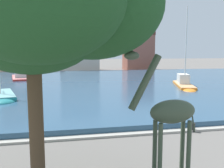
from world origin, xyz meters
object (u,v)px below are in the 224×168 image
sailboat_orange (184,85)px  sailboat_teal (1,98)px  shade_tree (33,9)px  mooring_bollard (193,127)px  sailboat_red (20,77)px  giraffe_statue (169,114)px

sailboat_orange → sailboat_teal: bearing=-169.3°
sailboat_teal → sailboat_orange: bearing=10.7°
shade_tree → mooring_bollard: (7.79, 4.45, -5.36)m
sailboat_orange → sailboat_teal: 19.37m
sailboat_red → sailboat_teal: bearing=-86.6°
sailboat_orange → giraffe_statue: bearing=-119.0°
giraffe_statue → sailboat_red: (-9.71, 32.50, -1.78)m
giraffe_statue → sailboat_orange: sailboat_orange is taller
giraffe_statue → sailboat_teal: bearing=120.0°
sailboat_teal → shade_tree: size_ratio=0.86×
mooring_bollard → sailboat_orange: bearing=64.2°
giraffe_statue → sailboat_red: 33.96m
sailboat_red → mooring_bollard: size_ratio=19.53×
sailboat_red → sailboat_teal: 17.46m
sailboat_teal → mooring_bollard: bearing=-40.4°
sailboat_orange → shade_tree: (-14.56, -18.46, 5.02)m
mooring_bollard → giraffe_statue: bearing=-127.6°
giraffe_statue → mooring_bollard: size_ratio=9.12×
sailboat_orange → mooring_bollard: 15.57m
giraffe_statue → shade_tree: shade_tree is taller
giraffe_statue → shade_tree: 5.34m
sailboat_red → shade_tree: (5.50, -32.31, 5.07)m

